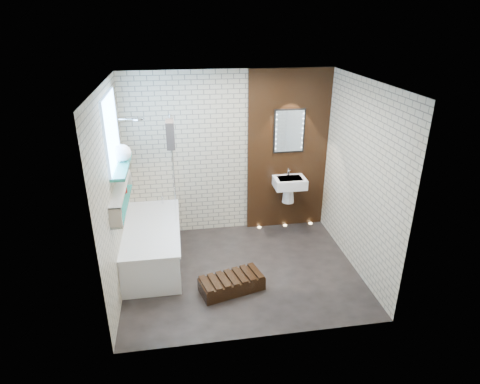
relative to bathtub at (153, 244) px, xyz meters
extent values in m
plane|color=black|center=(1.22, -0.45, -0.29)|extent=(3.20, 3.20, 0.00)
cube|color=#BDB296|center=(1.22, 0.85, 1.01)|extent=(3.20, 0.04, 2.60)
cube|color=#BDB296|center=(1.22, -1.75, 1.01)|extent=(3.20, 0.04, 2.60)
cube|color=#BDB296|center=(-0.38, -0.45, 1.01)|extent=(0.04, 2.60, 2.60)
cube|color=#BDB296|center=(2.82, -0.45, 1.01)|extent=(0.04, 2.60, 2.60)
plane|color=white|center=(1.22, -0.45, 2.31)|extent=(3.20, 3.20, 0.00)
cube|color=black|center=(2.17, 0.82, 1.01)|extent=(1.30, 0.06, 2.60)
cube|color=#7FADE0|center=(-0.36, -0.10, 1.71)|extent=(0.03, 1.00, 0.90)
cube|color=#227D6D|center=(-0.29, -0.10, 1.24)|extent=(0.18, 1.00, 0.04)
cube|color=#227D6D|center=(-0.31, -0.30, 0.79)|extent=(0.14, 1.30, 0.03)
cube|color=#B2A899|center=(-0.31, -0.30, 1.02)|extent=(0.14, 1.30, 0.03)
cube|color=#B2A899|center=(-0.31, -0.94, 0.91)|extent=(0.14, 0.03, 0.26)
cube|color=#B2A899|center=(-0.31, 0.33, 0.91)|extent=(0.14, 0.03, 0.26)
cube|color=white|center=(0.00, 0.00, -0.02)|extent=(0.75, 1.70, 0.55)
cube|color=white|center=(0.00, 0.00, 0.27)|extent=(0.79, 1.74, 0.03)
cylinder|color=silver|center=(0.15, 0.73, 0.35)|extent=(0.04, 0.04, 0.12)
cube|color=white|center=(0.35, 0.44, 0.99)|extent=(0.01, 0.78, 1.40)
cube|color=#292320|center=(0.35, 0.17, 1.56)|extent=(0.11, 0.28, 0.37)
cylinder|color=silver|center=(-0.08, 0.50, 1.71)|extent=(0.18, 0.18, 0.02)
cube|color=white|center=(2.17, 0.61, 0.56)|extent=(0.50, 0.36, 0.16)
cone|color=white|center=(2.17, 0.66, 0.34)|extent=(0.20, 0.20, 0.28)
cylinder|color=silver|center=(2.17, 0.71, 0.71)|extent=(0.03, 0.03, 0.14)
cube|color=black|center=(2.17, 0.78, 1.36)|extent=(0.50, 0.02, 0.70)
cube|color=silver|center=(2.17, 0.77, 1.36)|extent=(0.45, 0.01, 0.65)
cube|color=black|center=(1.02, -0.86, -0.20)|extent=(0.88, 0.56, 0.18)
cylinder|color=maroon|center=(-0.31, -0.62, 0.88)|extent=(0.06, 0.06, 0.13)
cylinder|color=maroon|center=(-0.31, 0.03, 0.90)|extent=(0.07, 0.07, 0.17)
sphere|color=white|center=(-0.28, 0.04, 1.37)|extent=(0.23, 0.23, 0.23)
cylinder|color=#FFD899|center=(1.72, 0.75, -0.29)|extent=(0.06, 0.06, 0.01)
cylinder|color=#FFD899|center=(2.17, 0.75, -0.29)|extent=(0.06, 0.06, 0.01)
cylinder|color=#FFD899|center=(2.62, 0.75, -0.29)|extent=(0.06, 0.06, 0.01)
camera|label=1|loc=(0.44, -5.20, 3.05)|focal=30.49mm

